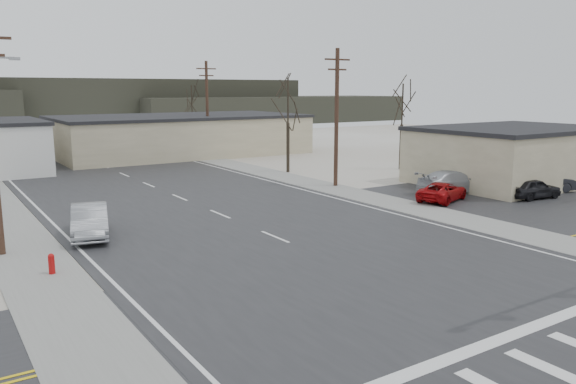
# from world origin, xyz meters

# --- Properties ---
(ground) EXTENTS (140.00, 140.00, 0.00)m
(ground) POSITION_xyz_m (0.00, 0.00, 0.00)
(ground) COLOR silver
(ground) RESTS_ON ground
(main_road) EXTENTS (18.00, 110.00, 0.05)m
(main_road) POSITION_xyz_m (0.00, 15.00, 0.02)
(main_road) COLOR #252527
(main_road) RESTS_ON ground
(cross_road) EXTENTS (90.00, 10.00, 0.04)m
(cross_road) POSITION_xyz_m (0.00, 0.00, 0.02)
(cross_road) COLOR #252527
(cross_road) RESTS_ON ground
(parking_lot) EXTENTS (18.00, 20.00, 0.03)m
(parking_lot) POSITION_xyz_m (20.00, 6.00, 0.02)
(parking_lot) COLOR #252527
(parking_lot) RESTS_ON ground
(sidewalk_left) EXTENTS (3.00, 90.00, 0.06)m
(sidewalk_left) POSITION_xyz_m (-10.60, 20.00, 0.03)
(sidewalk_left) COLOR gray
(sidewalk_left) RESTS_ON ground
(sidewalk_right) EXTENTS (3.00, 90.00, 0.06)m
(sidewalk_right) POSITION_xyz_m (10.60, 20.00, 0.03)
(sidewalk_right) COLOR gray
(sidewalk_right) RESTS_ON ground
(fire_hydrant) EXTENTS (0.24, 0.24, 0.87)m
(fire_hydrant) POSITION_xyz_m (-10.20, 8.00, 0.45)
(fire_hydrant) COLOR #A50C0C
(fire_hydrant) RESTS_ON ground
(building_right_far) EXTENTS (26.30, 14.30, 4.30)m
(building_right_far) POSITION_xyz_m (10.00, 44.00, 2.15)
(building_right_far) COLOR #BEB191
(building_right_far) RESTS_ON ground
(building_lot) EXTENTS (14.30, 10.30, 4.30)m
(building_lot) POSITION_xyz_m (24.00, 12.00, 2.16)
(building_lot) COLOR #BEB191
(building_lot) RESTS_ON ground
(upole_right_a) EXTENTS (2.20, 0.30, 10.00)m
(upole_right_a) POSITION_xyz_m (11.50, 18.00, 5.22)
(upole_right_a) COLOR #3F291D
(upole_right_a) RESTS_ON ground
(upole_right_b) EXTENTS (2.20, 0.30, 10.00)m
(upole_right_b) POSITION_xyz_m (11.50, 40.00, 5.22)
(upole_right_b) COLOR #3F291D
(upole_right_b) RESTS_ON ground
(tree_right_mid) EXTENTS (3.74, 3.74, 8.33)m
(tree_right_mid) POSITION_xyz_m (12.50, 26.00, 5.93)
(tree_right_mid) COLOR #31291E
(tree_right_mid) RESTS_ON ground
(tree_right_far) EXTENTS (3.52, 3.52, 7.84)m
(tree_right_far) POSITION_xyz_m (15.00, 52.00, 5.58)
(tree_right_far) COLOR #31291E
(tree_right_far) RESTS_ON ground
(tree_lot) EXTENTS (3.52, 3.52, 7.84)m
(tree_lot) POSITION_xyz_m (22.00, 22.00, 5.58)
(tree_lot) COLOR #31291E
(tree_lot) RESTS_ON ground
(hill_center) EXTENTS (80.00, 18.00, 9.00)m
(hill_center) POSITION_xyz_m (15.00, 96.00, 4.50)
(hill_center) COLOR #333026
(hill_center) RESTS_ON ground
(hill_right) EXTENTS (60.00, 18.00, 5.50)m
(hill_right) POSITION_xyz_m (50.00, 90.00, 2.75)
(hill_right) COLOR #333026
(hill_right) RESTS_ON ground
(sedan_crossing) EXTENTS (2.74, 4.99, 1.56)m
(sedan_crossing) POSITION_xyz_m (-7.50, 12.97, 0.83)
(sedan_crossing) COLOR gray
(sedan_crossing) RESTS_ON main_road
(car_far_a) EXTENTS (2.77, 5.70, 1.60)m
(car_far_a) POSITION_xyz_m (6.99, 48.20, 0.84)
(car_far_a) COLOR black
(car_far_a) RESTS_ON main_road
(car_far_b) EXTENTS (2.77, 4.91, 1.57)m
(car_far_b) POSITION_xyz_m (-1.93, 50.65, 0.83)
(car_far_b) COLOR black
(car_far_b) RESTS_ON main_road
(car_parked_red) EXTENTS (4.75, 3.34, 1.20)m
(car_parked_red) POSITION_xyz_m (13.74, 9.74, 0.64)
(car_parked_red) COLOR #9D080B
(car_parked_red) RESTS_ON parking_lot
(car_parked_dark_a) EXTENTS (4.11, 2.08, 1.34)m
(car_parked_dark_a) POSITION_xyz_m (19.34, 7.03, 0.70)
(car_parked_dark_a) COLOR black
(car_parked_dark_a) RESTS_ON parking_lot
(car_parked_dark_b) EXTENTS (4.56, 2.99, 1.42)m
(car_parked_dark_b) POSITION_xyz_m (22.14, 8.03, 0.74)
(car_parked_dark_b) COLOR black
(car_parked_dark_b) RESTS_ON parking_lot
(car_parked_silver) EXTENTS (5.53, 2.74, 1.55)m
(car_parked_silver) POSITION_xyz_m (16.54, 11.30, 0.81)
(car_parked_silver) COLOR #ABAFB6
(car_parked_silver) RESTS_ON parking_lot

